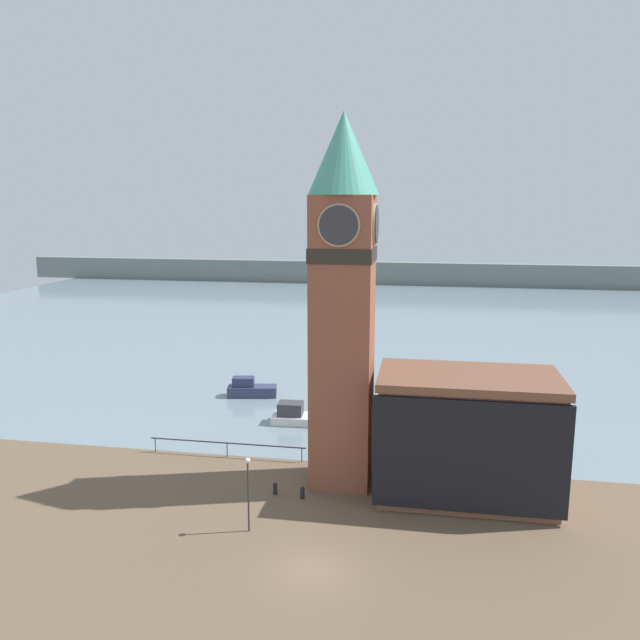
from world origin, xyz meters
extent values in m
plane|color=brown|center=(0.00, 0.00, 0.00)|extent=(160.00, 160.00, 0.00)
cube|color=gray|center=(0.00, 73.24, 0.00)|extent=(160.00, 120.00, 0.00)
cube|color=slate|center=(0.00, 113.24, 2.50)|extent=(180.00, 3.00, 5.00)
cube|color=#333338|center=(-8.64, 12.99, 1.05)|extent=(11.68, 0.08, 0.08)
cylinder|color=#333338|center=(-14.19, 12.99, 0.53)|extent=(0.07, 0.07, 1.05)
cylinder|color=#333338|center=(-8.64, 12.99, 0.53)|extent=(0.07, 0.07, 1.05)
cylinder|color=#333338|center=(-3.10, 12.99, 0.53)|extent=(0.07, 0.07, 1.05)
cube|color=brown|center=(0.10, 10.46, 9.32)|extent=(3.80, 3.80, 18.65)
cube|color=#2D2823|center=(0.10, 10.46, 15.04)|extent=(3.92, 3.92, 0.90)
cylinder|color=tan|center=(0.10, 8.50, 16.89)|extent=(2.54, 0.12, 2.54)
cylinder|color=#333338|center=(0.10, 8.42, 16.89)|extent=(2.31, 0.12, 2.31)
cylinder|color=tan|center=(2.06, 10.46, 16.89)|extent=(0.12, 2.54, 2.54)
cylinder|color=#333338|center=(2.14, 10.46, 16.89)|extent=(0.12, 2.31, 2.31)
cone|color=teal|center=(0.10, 10.46, 21.13)|extent=(4.37, 4.37, 4.98)
cube|color=#935B42|center=(8.03, 9.89, 3.68)|extent=(10.62, 6.09, 7.36)
cube|color=brown|center=(8.03, 9.89, 7.61)|extent=(11.02, 6.49, 0.50)
cube|color=black|center=(8.03, 6.70, 3.83)|extent=(11.12, 0.30, 6.77)
cube|color=silver|center=(-4.80, 20.77, 0.35)|extent=(4.75, 2.38, 0.70)
cube|color=#38383D|center=(-5.63, 20.74, 1.24)|extent=(2.12, 1.61, 1.07)
cube|color=#333856|center=(-10.82, 27.28, 0.50)|extent=(4.84, 2.47, 0.99)
cube|color=navy|center=(-11.64, 27.13, 1.43)|extent=(2.21, 1.52, 0.88)
cylinder|color=black|center=(-1.97, 7.56, 0.32)|extent=(0.28, 0.28, 0.63)
sphere|color=black|center=(-1.97, 7.56, 0.63)|extent=(0.29, 0.29, 0.29)
cylinder|color=black|center=(-3.78, 7.81, 0.33)|extent=(0.27, 0.27, 0.65)
sphere|color=black|center=(-3.78, 7.81, 0.65)|extent=(0.28, 0.28, 0.28)
cylinder|color=#2D2D33|center=(-4.15, 3.16, 2.06)|extent=(0.10, 0.10, 4.13)
sphere|color=silver|center=(-4.15, 3.16, 4.22)|extent=(0.32, 0.32, 0.32)
camera|label=1|loc=(5.27, -27.97, 18.20)|focal=35.00mm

